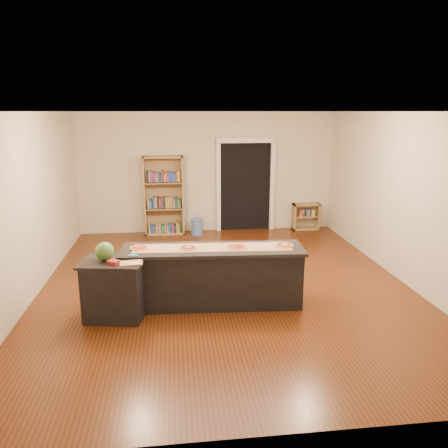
{
  "coord_description": "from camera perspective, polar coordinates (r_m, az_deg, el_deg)",
  "views": [
    {
      "loc": [
        -0.82,
        -6.72,
        2.8
      ],
      "look_at": [
        0.0,
        0.2,
        1.0
      ],
      "focal_mm": 35.0,
      "sensor_mm": 36.0,
      "label": 1
    }
  ],
  "objects": [
    {
      "name": "kitchen_island",
      "position": [
        6.5,
        -1.48,
        -6.8
      ],
      "size": [
        2.65,
        0.72,
        0.87
      ],
      "rotation": [
        0.0,
        0.0,
        -0.06
      ],
      "color": "black",
      "rests_on": "ground"
    },
    {
      "name": "pizza_c",
      "position": [
        6.38,
        1.66,
        -2.95
      ],
      "size": [
        0.28,
        0.28,
        0.02
      ],
      "color": "tan",
      "rests_on": "kitchen_island"
    },
    {
      "name": "watermelon",
      "position": [
        6.13,
        -15.31,
        -3.45
      ],
      "size": [
        0.25,
        0.25,
        0.25
      ],
      "primitive_type": "sphere",
      "color": "#144214",
      "rests_on": "side_counter"
    },
    {
      "name": "cutting_board",
      "position": [
        5.94,
        -12.05,
        -5.03
      ],
      "size": [
        0.31,
        0.23,
        0.02
      ],
      "primitive_type": "cube",
      "rotation": [
        0.0,
        0.0,
        0.12
      ],
      "color": "tan",
      "rests_on": "side_counter"
    },
    {
      "name": "low_shelf",
      "position": [
        10.81,
        10.63,
        0.99
      ],
      "size": [
        0.64,
        0.27,
        0.64
      ],
      "primitive_type": "cube",
      "color": "#A17E4E",
      "rests_on": "ground"
    },
    {
      "name": "waste_bin",
      "position": [
        10.19,
        -3.54,
        -0.35
      ],
      "size": [
        0.27,
        0.27,
        0.39
      ],
      "primitive_type": "cylinder",
      "color": "#5073B3",
      "rests_on": "ground"
    },
    {
      "name": "kraft_paper",
      "position": [
        6.38,
        -1.51,
        -3.07
      ],
      "size": [
        2.32,
        0.55,
        0.0
      ],
      "primitive_type": "cube",
      "rotation": [
        0.0,
        0.0,
        -0.06
      ],
      "color": "tan",
      "rests_on": "kitchen_island"
    },
    {
      "name": "package_red",
      "position": [
        5.98,
        -14.25,
        -4.87
      ],
      "size": [
        0.18,
        0.16,
        0.05
      ],
      "primitive_type": "cube",
      "rotation": [
        0.0,
        0.0,
        -0.52
      ],
      "color": "maroon",
      "rests_on": "side_counter"
    },
    {
      "name": "package_teal",
      "position": [
        6.15,
        -11.8,
        -4.19
      ],
      "size": [
        0.13,
        0.13,
        0.05
      ],
      "primitive_type": "cylinder",
      "color": "#195966",
      "rests_on": "side_counter"
    },
    {
      "name": "pizza_d",
      "position": [
        6.51,
        7.86,
        -2.74
      ],
      "size": [
        0.29,
        0.29,
        0.02
      ],
      "color": "tan",
      "rests_on": "kitchen_island"
    },
    {
      "name": "bookshelf",
      "position": [
        10.18,
        -7.86,
        3.67
      ],
      "size": [
        0.91,
        0.32,
        1.82
      ],
      "primitive_type": "cube",
      "color": "#A17E4E",
      "rests_on": "ground"
    },
    {
      "name": "pizza_b",
      "position": [
        6.35,
        -4.7,
        -3.09
      ],
      "size": [
        0.26,
        0.26,
        0.02
      ],
      "color": "tan",
      "rests_on": "kitchen_island"
    },
    {
      "name": "side_counter",
      "position": [
        6.27,
        -14.12,
        -8.24
      ],
      "size": [
        0.85,
        0.62,
        0.84
      ],
      "rotation": [
        0.0,
        0.0,
        -0.16
      ],
      "color": "black",
      "rests_on": "ground"
    },
    {
      "name": "doorway",
      "position": [
        10.45,
        2.82,
        5.68
      ],
      "size": [
        1.4,
        0.09,
        2.21
      ],
      "color": "black",
      "rests_on": "room"
    },
    {
      "name": "room",
      "position": [
        6.91,
        0.19,
        2.8
      ],
      "size": [
        6.0,
        7.0,
        2.8
      ],
      "color": "beige",
      "rests_on": "ground"
    },
    {
      "name": "pizza_a",
      "position": [
        6.44,
        -10.99,
        -3.06
      ],
      "size": [
        0.26,
        0.26,
        0.02
      ],
      "color": "tan",
      "rests_on": "kitchen_island"
    }
  ]
}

